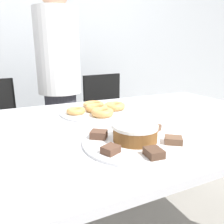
# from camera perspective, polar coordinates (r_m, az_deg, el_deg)

# --- Properties ---
(wall_back) EXTENTS (8.00, 0.05, 2.60)m
(wall_back) POSITION_cam_1_polar(r_m,az_deg,el_deg) (2.51, -18.05, 19.63)
(wall_back) COLOR #B2B7BC
(wall_back) RESTS_ON ground_plane
(table) EXTENTS (1.93, 1.01, 0.76)m
(table) POSITION_cam_1_polar(r_m,az_deg,el_deg) (1.02, -3.06, -7.36)
(table) COLOR silver
(table) RESTS_ON ground_plane
(person_standing) EXTENTS (0.33, 0.33, 1.59)m
(person_standing) POSITION_cam_1_polar(r_m,az_deg,el_deg) (1.76, -13.64, 7.16)
(person_standing) COLOR #383842
(person_standing) RESTS_ON ground_plane
(office_chair_right) EXTENTS (0.52, 0.52, 0.88)m
(office_chair_right) POSITION_cam_1_polar(r_m,az_deg,el_deg) (2.05, -0.21, -3.63)
(office_chair_right) COLOR black
(office_chair_right) RESTS_ON ground_plane
(plate_cake) EXTENTS (0.38, 0.38, 0.01)m
(plate_cake) POSITION_cam_1_polar(r_m,az_deg,el_deg) (0.80, 5.99, -7.70)
(plate_cake) COLOR white
(plate_cake) RESTS_ON table
(plate_donuts) EXTENTS (0.40, 0.40, 0.01)m
(plate_donuts) POSITION_cam_1_polar(r_m,az_deg,el_deg) (1.20, -3.98, 0.07)
(plate_donuts) COLOR white
(plate_donuts) RESTS_ON table
(frosted_cake) EXTENTS (0.16, 0.16, 0.06)m
(frosted_cake) POSITION_cam_1_polar(r_m,az_deg,el_deg) (0.79, 6.06, -5.34)
(frosted_cake) COLOR brown
(frosted_cake) RESTS_ON plate_cake
(lamington_0) EXTENTS (0.05, 0.06, 0.02)m
(lamington_0) POSITION_cam_1_polar(r_m,az_deg,el_deg) (0.69, 10.89, -10.41)
(lamington_0) COLOR #513828
(lamington_0) RESTS_ON plate_cake
(lamington_1) EXTENTS (0.08, 0.07, 0.02)m
(lamington_1) POSITION_cam_1_polar(r_m,az_deg,el_deg) (0.80, 15.75, -7.06)
(lamington_1) COLOR brown
(lamington_1) RESTS_ON plate_cake
(lamington_2) EXTENTS (0.06, 0.06, 0.02)m
(lamington_2) POSITION_cam_1_polar(r_m,az_deg,el_deg) (0.90, 10.90, -4.07)
(lamington_2) COLOR brown
(lamington_2) RESTS_ON plate_cake
(lamington_3) EXTENTS (0.06, 0.06, 0.02)m
(lamington_3) POSITION_cam_1_polar(r_m,az_deg,el_deg) (0.91, 2.41, -3.67)
(lamington_3) COLOR #513828
(lamington_3) RESTS_ON plate_cake
(lamington_4) EXTENTS (0.08, 0.07, 0.03)m
(lamington_4) POSITION_cam_1_polar(r_m,az_deg,el_deg) (0.82, -3.47, -5.85)
(lamington_4) COLOR brown
(lamington_4) RESTS_ON plate_cake
(lamington_5) EXTENTS (0.07, 0.06, 0.02)m
(lamington_5) POSITION_cam_1_polar(r_m,az_deg,el_deg) (0.70, -0.36, -9.76)
(lamington_5) COLOR brown
(lamington_5) RESTS_ON plate_cake
(donut_0) EXTENTS (0.13, 0.13, 0.03)m
(donut_0) POSITION_cam_1_polar(r_m,az_deg,el_deg) (1.19, -4.00, 1.06)
(donut_0) COLOR tan
(donut_0) RESTS_ON plate_donuts
(donut_1) EXTENTS (0.12, 0.12, 0.03)m
(donut_1) POSITION_cam_1_polar(r_m,az_deg,el_deg) (1.28, -4.88, 1.96)
(donut_1) COLOR tan
(donut_1) RESTS_ON plate_donuts
(donut_2) EXTENTS (0.10, 0.10, 0.03)m
(donut_2) POSITION_cam_1_polar(r_m,az_deg,el_deg) (1.15, -9.42, 0.33)
(donut_2) COLOR tan
(donut_2) RESTS_ON plate_donuts
(donut_3) EXTENTS (0.11, 0.11, 0.04)m
(donut_3) POSITION_cam_1_polar(r_m,az_deg,el_deg) (1.09, -2.54, -0.09)
(donut_3) COLOR tan
(donut_3) RESTS_ON plate_donuts
(donut_4) EXTENTS (0.12, 0.12, 0.04)m
(donut_4) POSITION_cam_1_polar(r_m,az_deg,el_deg) (1.22, 0.69, 1.55)
(donut_4) COLOR tan
(donut_4) RESTS_ON plate_donuts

